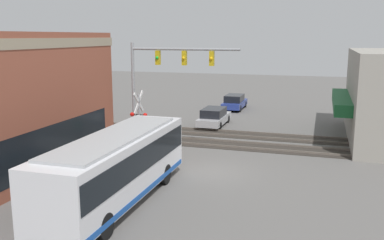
# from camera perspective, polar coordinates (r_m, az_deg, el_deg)

# --- Properties ---
(ground_plane) EXTENTS (120.00, 120.00, 0.00)m
(ground_plane) POSITION_cam_1_polar(r_m,az_deg,el_deg) (23.39, 2.45, -6.89)
(ground_plane) COLOR #605E5B
(city_bus) EXTENTS (10.20, 2.59, 3.08)m
(city_bus) POSITION_cam_1_polar(r_m,az_deg,el_deg) (18.98, -10.02, -6.01)
(city_bus) COLOR silver
(city_bus) RESTS_ON ground
(traffic_signal_gantry) EXTENTS (0.42, 7.20, 6.83)m
(traffic_signal_gantry) POSITION_cam_1_polar(r_m,az_deg,el_deg) (27.53, -3.79, 6.57)
(traffic_signal_gantry) COLOR gray
(traffic_signal_gantry) RESTS_ON ground
(crossing_signal) EXTENTS (1.41, 1.18, 3.81)m
(crossing_signal) POSITION_cam_1_polar(r_m,az_deg,el_deg) (27.50, -7.09, 0.70)
(crossing_signal) COLOR gray
(crossing_signal) RESTS_ON ground
(rail_track_near) EXTENTS (2.60, 60.00, 0.15)m
(rail_track_near) POSITION_cam_1_polar(r_m,az_deg,el_deg) (29.00, 5.47, -3.31)
(rail_track_near) COLOR #332D28
(rail_track_near) RESTS_ON ground
(rail_track_far) EXTENTS (2.60, 60.00, 0.15)m
(rail_track_far) POSITION_cam_1_polar(r_m,az_deg,el_deg) (32.05, 6.63, -1.94)
(rail_track_far) COLOR #332D28
(rail_track_far) RESTS_ON ground
(parked_car_silver) EXTENTS (4.82, 1.82, 1.47)m
(parked_car_silver) POSITION_cam_1_polar(r_m,az_deg,el_deg) (35.06, 2.96, 0.35)
(parked_car_silver) COLOR #B7B7BC
(parked_car_silver) RESTS_ON ground
(parked_car_blue) EXTENTS (4.59, 1.82, 1.48)m
(parked_car_blue) POSITION_cam_1_polar(r_m,az_deg,el_deg) (43.08, 5.69, 2.34)
(parked_car_blue) COLOR navy
(parked_car_blue) RESTS_ON ground
(pedestrian_at_crossing) EXTENTS (0.34, 0.34, 1.82)m
(pedestrian_at_crossing) POSITION_cam_1_polar(r_m,az_deg,el_deg) (28.01, -4.54, -1.90)
(pedestrian_at_crossing) COLOR #473828
(pedestrian_at_crossing) RESTS_ON ground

